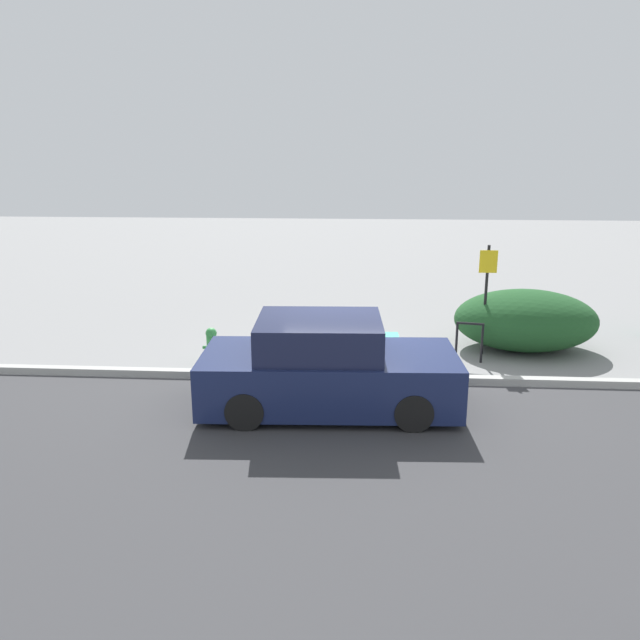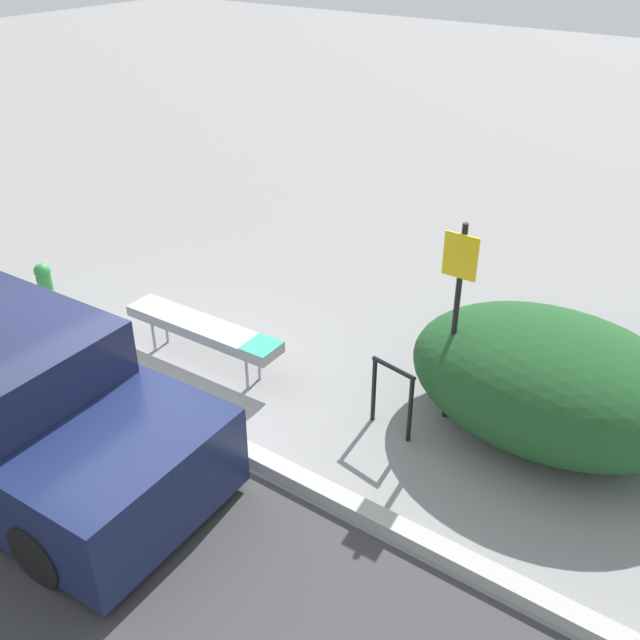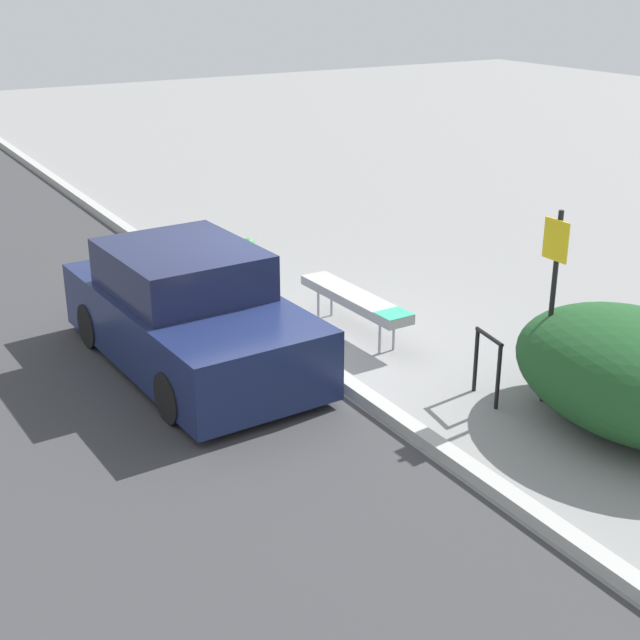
{
  "view_description": "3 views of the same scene",
  "coord_description": "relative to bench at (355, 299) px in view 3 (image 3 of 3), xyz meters",
  "views": [
    {
      "loc": [
        0.28,
        -10.94,
        4.08
      ],
      "look_at": [
        -0.51,
        0.68,
        0.97
      ],
      "focal_mm": 35.0,
      "sensor_mm": 36.0,
      "label": 1
    },
    {
      "loc": [
        5.36,
        -4.14,
        4.92
      ],
      "look_at": [
        1.4,
        1.43,
        0.93
      ],
      "focal_mm": 40.0,
      "sensor_mm": 36.0,
      "label": 2
    },
    {
      "loc": [
        9.58,
        -5.25,
        4.73
      ],
      "look_at": [
        0.62,
        0.07,
        0.62
      ],
      "focal_mm": 50.0,
      "sensor_mm": 36.0,
      "label": 3
    }
  ],
  "objects": [
    {
      "name": "bike_rack",
      "position": [
        2.5,
        0.22,
        -0.01
      ],
      "size": [
        0.55,
        0.14,
        0.83
      ],
      "rotation": [
        0.0,
        0.0,
        -0.17
      ],
      "color": "black",
      "rests_on": "ground_plane"
    },
    {
      "name": "fire_hydrant",
      "position": [
        -2.64,
        -0.32,
        -0.11
      ],
      "size": [
        0.36,
        0.22,
        0.77
      ],
      "color": "#338C3F",
      "rests_on": "ground_plane"
    },
    {
      "name": "curb",
      "position": [
        0.03,
        -1.02,
        -0.45
      ],
      "size": [
        60.0,
        0.2,
        0.13
      ],
      "color": "#A8A8A3",
      "rests_on": "ground_plane"
    },
    {
      "name": "shrub_hedge",
      "position": [
        3.82,
        1.18,
        0.13
      ],
      "size": [
        3.01,
        2.19,
        1.29
      ],
      "color": "#1E4C23",
      "rests_on": "ground_plane"
    },
    {
      "name": "sign_post",
      "position": [
        2.87,
        0.77,
        0.87
      ],
      "size": [
        0.36,
        0.08,
        2.3
      ],
      "color": "black",
      "rests_on": "ground_plane"
    },
    {
      "name": "ground_plane",
      "position": [
        0.03,
        -1.02,
        -0.51
      ],
      "size": [
        60.0,
        60.0,
        0.0
      ],
      "primitive_type": "plane",
      "color": "gray"
    },
    {
      "name": "bench",
      "position": [
        0.0,
        0.0,
        0.0
      ],
      "size": [
        2.16,
        0.48,
        0.59
      ],
      "rotation": [
        0.0,
        0.0,
        0.03
      ],
      "color": "#99999E",
      "rests_on": "ground_plane"
    },
    {
      "name": "parked_car_near",
      "position": [
        -0.23,
        -2.35,
        0.17
      ],
      "size": [
        4.21,
        2.04,
        1.53
      ],
      "rotation": [
        0.0,
        0.0,
        0.04
      ],
      "color": "black",
      "rests_on": "ground_plane"
    }
  ]
}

